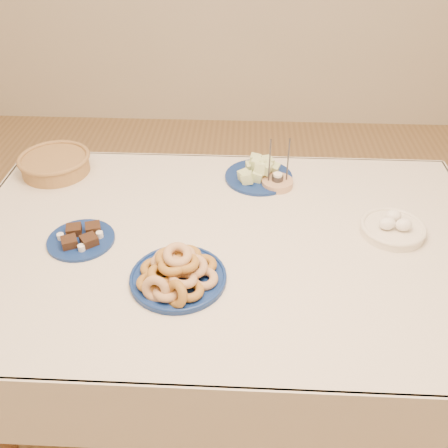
{
  "coord_description": "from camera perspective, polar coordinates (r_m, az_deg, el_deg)",
  "views": [
    {
      "loc": [
        0.06,
        -1.25,
        1.74
      ],
      "look_at": [
        0.0,
        -0.05,
        0.85
      ],
      "focal_mm": 40.0,
      "sensor_mm": 36.0,
      "label": 1
    }
  ],
  "objects": [
    {
      "name": "ground",
      "position": [
        2.14,
        0.07,
        -17.72
      ],
      "size": [
        5.0,
        5.0,
        0.0
      ],
      "primitive_type": "plane",
      "color": "olive",
      "rests_on": "ground"
    },
    {
      "name": "dining_table",
      "position": [
        1.66,
        0.08,
        -4.67
      ],
      "size": [
        1.71,
        1.11,
        0.75
      ],
      "color": "brown",
      "rests_on": "ground"
    },
    {
      "name": "donut_platter",
      "position": [
        1.43,
        -5.38,
        -5.58
      ],
      "size": [
        0.37,
        0.37,
        0.13
      ],
      "rotation": [
        0.0,
        0.0,
        -0.4
      ],
      "color": "navy",
      "rests_on": "dining_table"
    },
    {
      "name": "melon_plate",
      "position": [
        1.89,
        4.01,
        5.92
      ],
      "size": [
        0.29,
        0.29,
        0.09
      ],
      "rotation": [
        0.0,
        0.0,
        -0.16
      ],
      "color": "navy",
      "rests_on": "dining_table"
    },
    {
      "name": "brownie_plate",
      "position": [
        1.64,
        -16.01,
        -1.58
      ],
      "size": [
        0.27,
        0.27,
        0.04
      ],
      "rotation": [
        0.0,
        0.0,
        0.34
      ],
      "color": "navy",
      "rests_on": "dining_table"
    },
    {
      "name": "wicker_basket",
      "position": [
        2.03,
        -18.75,
        6.61
      ],
      "size": [
        0.35,
        0.35,
        0.07
      ],
      "rotation": [
        0.0,
        0.0,
        -0.36
      ],
      "color": "brown",
      "rests_on": "dining_table"
    },
    {
      "name": "candle_holder",
      "position": [
        1.85,
        6.11,
        4.81
      ],
      "size": [
        0.13,
        0.13,
        0.19
      ],
      "rotation": [
        0.0,
        0.0,
        0.14
      ],
      "color": "tan",
      "rests_on": "dining_table"
    },
    {
      "name": "egg_bowl",
      "position": [
        1.7,
        18.74,
        -0.39
      ],
      "size": [
        0.23,
        0.23,
        0.07
      ],
      "rotation": [
        0.0,
        0.0,
        0.13
      ],
      "color": "silver",
      "rests_on": "dining_table"
    }
  ]
}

